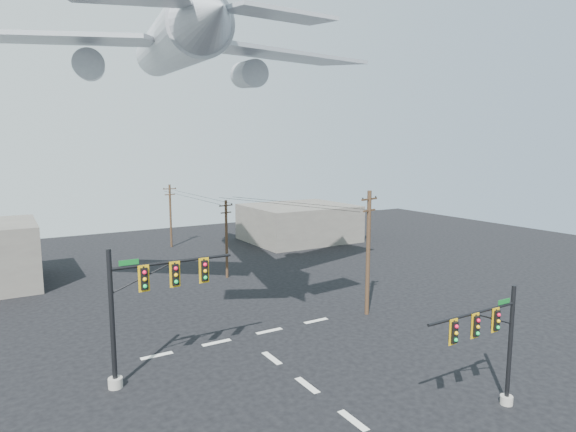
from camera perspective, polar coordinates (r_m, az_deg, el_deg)
ground at (r=25.02m, az=7.73°, el=-22.89°), size 120.00×120.00×0.00m
lane_markings at (r=28.84m, az=0.77°, el=-18.37°), size 14.00×21.20×0.01m
signal_mast_near at (r=25.78m, az=23.07°, el=-13.84°), size 6.16×0.68×6.19m
signal_mast_far at (r=27.79m, az=-16.61°, el=-10.16°), size 7.24×0.84×7.65m
utility_pole_a at (r=37.48m, az=9.48°, el=-4.07°), size 1.90×0.65×9.68m
utility_pole_b at (r=48.13m, az=-7.31°, el=-2.54°), size 1.56×0.44×7.81m
utility_pole_c at (r=64.56m, az=-13.75°, el=0.17°), size 1.69×0.28×8.23m
power_lines at (r=48.90m, az=-6.56°, el=1.98°), size 6.80×33.33×0.71m
airliner at (r=37.90m, az=-13.58°, el=19.03°), size 31.15×33.20×8.64m
building_right at (r=67.70m, az=1.27°, el=-0.80°), size 14.00×12.00×5.00m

